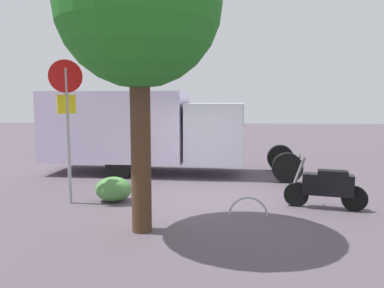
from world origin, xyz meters
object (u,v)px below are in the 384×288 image
Objects in this scene: motorcycle at (327,186)px; street_tree at (138,6)px; bike_rack_hoop at (248,216)px; box_truck_near at (145,127)px; stop_sign at (67,109)px.

street_tree is (3.91, 1.68, 3.59)m from motorcycle.
bike_rack_hoop is at bearing 32.78° from motorcycle.
street_tree is 6.63× the size of bike_rack_hoop.
street_tree reaches higher than box_truck_near.
motorcycle is at bearing -160.72° from bike_rack_hoop.
motorcycle is 0.53× the size of stop_sign.
box_truck_near is 2.50× the size of stop_sign.
motorcycle is 6.23m from stop_sign.
bike_rack_hoop is (-3.03, 4.56, -1.55)m from box_truck_near.
box_truck_near is 1.50× the size of street_tree.
bike_rack_hoop is (-4.16, 0.73, -2.26)m from stop_sign.
bike_rack_hoop is at bearing -153.51° from street_tree.
stop_sign reaches higher than box_truck_near.
street_tree is (-0.95, 5.60, 2.56)m from box_truck_near.
stop_sign is at bearing -9.96° from bike_rack_hoop.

